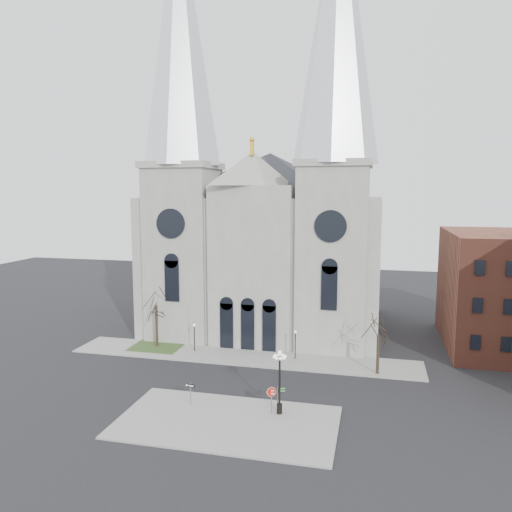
% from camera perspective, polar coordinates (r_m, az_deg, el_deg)
% --- Properties ---
extents(ground, '(160.00, 160.00, 0.00)m').
position_cam_1_polar(ground, '(48.38, -5.08, -15.56)').
color(ground, black).
rests_on(ground, ground).
extents(sidewalk_near, '(18.00, 10.00, 0.14)m').
position_cam_1_polar(sidewalk_near, '(43.17, -3.34, -18.42)').
color(sidewalk_near, gray).
rests_on(sidewalk_near, ground).
extents(sidewalk_far, '(40.00, 6.00, 0.14)m').
position_cam_1_polar(sidewalk_far, '(58.18, -1.55, -11.41)').
color(sidewalk_far, gray).
rests_on(sidewalk_far, ground).
extents(grass_patch, '(6.00, 5.00, 0.18)m').
position_cam_1_polar(grass_patch, '(62.69, -11.22, -10.13)').
color(grass_patch, '#364D21').
rests_on(grass_patch, ground).
extents(cathedral, '(33.00, 26.66, 54.00)m').
position_cam_1_polar(cathedral, '(66.55, 1.07, 7.12)').
color(cathedral, gray).
rests_on(cathedral, ground).
extents(bg_building_brick, '(14.00, 18.00, 14.00)m').
position_cam_1_polar(bg_building_brick, '(67.05, 26.82, -3.56)').
color(bg_building_brick, brown).
rests_on(bg_building_brick, ground).
extents(tree_left, '(3.20, 3.20, 7.50)m').
position_cam_1_polar(tree_left, '(61.26, -11.35, -5.23)').
color(tree_left, black).
rests_on(tree_left, ground).
extents(tree_right, '(3.20, 3.20, 6.00)m').
position_cam_1_polar(tree_right, '(53.13, 13.84, -8.52)').
color(tree_right, black).
rests_on(tree_right, ground).
extents(ped_lamp_left, '(0.32, 0.32, 3.26)m').
position_cam_1_polar(ped_lamp_left, '(59.73, -7.06, -8.69)').
color(ped_lamp_left, black).
rests_on(ped_lamp_left, sidewalk_far).
extents(ped_lamp_right, '(0.32, 0.32, 3.26)m').
position_cam_1_polar(ped_lamp_right, '(56.76, 4.51, -9.52)').
color(ped_lamp_right, black).
rests_on(ped_lamp_right, sidewalk_far).
extents(stop_sign, '(0.87, 0.13, 2.41)m').
position_cam_1_polar(stop_sign, '(43.57, 1.78, -15.56)').
color(stop_sign, slate).
rests_on(stop_sign, sidewalk_near).
extents(globe_lamp, '(1.52, 1.52, 5.53)m').
position_cam_1_polar(globe_lamp, '(43.08, 2.72, -13.33)').
color(globe_lamp, black).
rests_on(globe_lamp, sidewalk_near).
extents(one_way_sign, '(0.86, 0.16, 1.97)m').
position_cam_1_polar(one_way_sign, '(45.86, -7.49, -14.91)').
color(one_way_sign, slate).
rests_on(one_way_sign, sidewalk_near).
extents(street_name_sign, '(0.68, 0.32, 2.27)m').
position_cam_1_polar(street_name_sign, '(44.06, 2.59, -15.84)').
color(street_name_sign, slate).
rests_on(street_name_sign, sidewalk_near).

